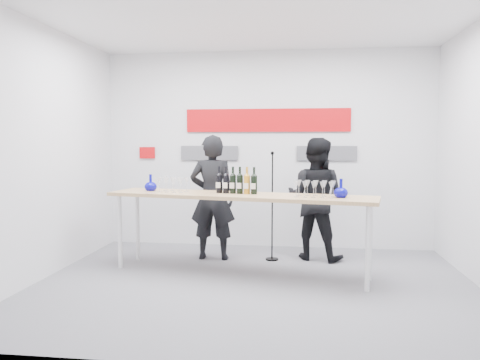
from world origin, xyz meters
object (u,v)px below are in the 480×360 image
object	(u,v)px
presenter_left	(212,197)
mic_stand	(272,227)
tasting_table	(239,200)
presenter_right	(315,199)

from	to	relation	value
presenter_left	mic_stand	xyz separation A→B (m)	(0.82, 0.03, -0.40)
presenter_left	mic_stand	size ratio (longest dim) A/B	1.15
tasting_table	presenter_left	bearing A→B (deg)	134.15
tasting_table	presenter_left	world-z (taller)	presenter_left
presenter_left	presenter_right	world-z (taller)	presenter_left
presenter_right	mic_stand	bearing A→B (deg)	34.50
presenter_right	mic_stand	distance (m)	0.72
presenter_left	presenter_right	distance (m)	1.42
tasting_table	presenter_right	world-z (taller)	presenter_right
presenter_left	mic_stand	bearing A→B (deg)	-178.87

